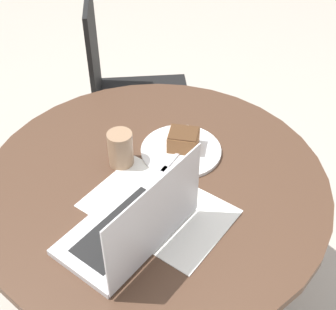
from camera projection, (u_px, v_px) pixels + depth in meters
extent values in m
plane|color=#B7AD9E|center=(158.00, 306.00, 1.85)|extent=(12.00, 12.00, 0.00)
cylinder|color=#4C3323|center=(158.00, 305.00, 1.84)|extent=(0.43, 0.43, 0.02)
cylinder|color=#4C3323|center=(156.00, 252.00, 1.62)|extent=(0.12, 0.12, 0.65)
cylinder|color=#4C3323|center=(154.00, 182.00, 1.40)|extent=(1.04, 1.04, 0.03)
cube|color=black|center=(144.00, 102.00, 2.12)|extent=(0.59, 0.59, 0.02)
cube|color=black|center=(93.00, 54.00, 1.94)|extent=(0.26, 0.31, 0.49)
cube|color=black|center=(180.00, 116.00, 2.43)|extent=(0.05, 0.05, 0.44)
cube|color=black|center=(189.00, 166.00, 2.14)|extent=(0.05, 0.05, 0.44)
cube|color=black|center=(106.00, 120.00, 2.41)|extent=(0.05, 0.05, 0.44)
cube|color=black|center=(105.00, 171.00, 2.12)|extent=(0.05, 0.05, 0.44)
cube|color=white|center=(158.00, 208.00, 1.30)|extent=(0.40, 0.28, 0.00)
cylinder|color=white|center=(181.00, 151.00, 1.47)|extent=(0.25, 0.25, 0.01)
cube|color=brown|center=(184.00, 140.00, 1.46)|extent=(0.12, 0.11, 0.06)
cube|color=#4D311C|center=(184.00, 133.00, 1.44)|extent=(0.11, 0.10, 0.00)
cube|color=silver|center=(176.00, 155.00, 1.44)|extent=(0.02, 0.17, 0.00)
cube|color=silver|center=(164.00, 169.00, 1.40)|extent=(0.03, 0.03, 0.00)
cylinder|color=#997556|center=(121.00, 149.00, 1.40)|extent=(0.08, 0.08, 0.11)
cube|color=silver|center=(124.00, 230.00, 1.23)|extent=(0.23, 0.36, 0.02)
cube|color=black|center=(124.00, 227.00, 1.22)|extent=(0.14, 0.29, 0.00)
cube|color=silver|center=(156.00, 218.00, 1.10)|extent=(0.02, 0.35, 0.23)
cube|color=black|center=(155.00, 217.00, 1.10)|extent=(0.02, 0.33, 0.21)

